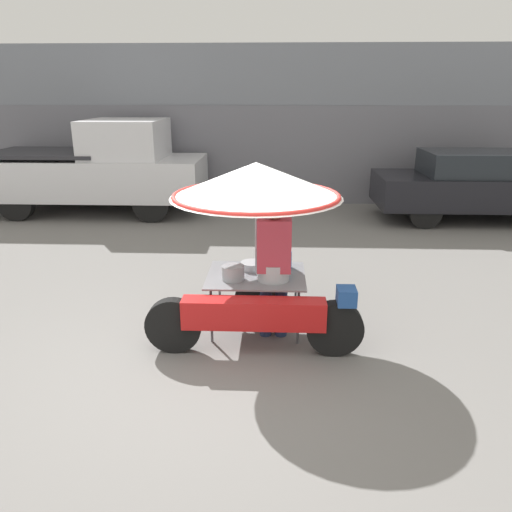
{
  "coord_description": "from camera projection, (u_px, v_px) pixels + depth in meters",
  "views": [
    {
      "loc": [
        0.73,
        -4.68,
        2.76
      ],
      "look_at": [
        0.5,
        0.79,
        0.93
      ],
      "focal_mm": 35.0,
      "sensor_mm": 36.0,
      "label": 1
    }
  ],
  "objects": [
    {
      "name": "vendor_person",
      "position": [
        274.0,
        262.0,
        5.62
      ],
      "size": [
        0.38,
        0.22,
        1.63
      ],
      "color": "navy",
      "rests_on": "ground"
    },
    {
      "name": "vendor_motorcycle_cart",
      "position": [
        257.0,
        204.0,
        5.56
      ],
      "size": [
        2.38,
        1.95,
        2.0
      ],
      "color": "black",
      "rests_on": "ground"
    },
    {
      "name": "shopfront_building",
      "position": [
        250.0,
        124.0,
        13.21
      ],
      "size": [
        28.0,
        2.06,
        3.81
      ],
      "color": "gray",
      "rests_on": "ground"
    },
    {
      "name": "parked_car",
      "position": [
        483.0,
        185.0,
        10.87
      ],
      "size": [
        4.68,
        1.76,
        1.51
      ],
      "color": "black",
      "rests_on": "ground"
    },
    {
      "name": "ground_plane",
      "position": [
        207.0,
        361.0,
        5.34
      ],
      "size": [
        36.0,
        36.0,
        0.0
      ],
      "primitive_type": "plane",
      "color": "slate"
    },
    {
      "name": "pickup_truck",
      "position": [
        100.0,
        169.0,
        11.51
      ],
      "size": [
        5.03,
        1.98,
        2.13
      ],
      "color": "black",
      "rests_on": "ground"
    }
  ]
}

